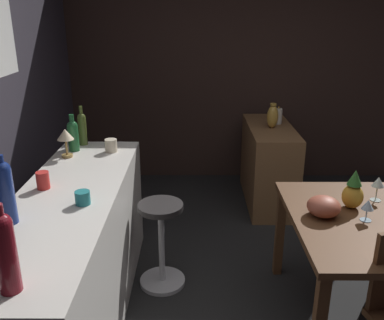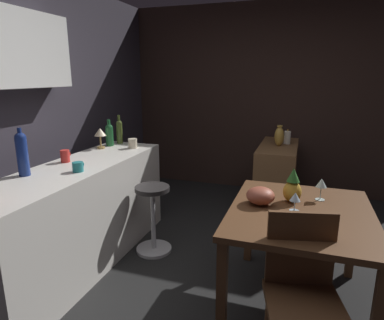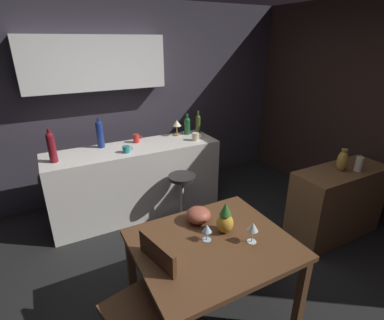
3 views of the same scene
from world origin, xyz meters
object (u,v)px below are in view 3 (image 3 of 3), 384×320
fruit_bowl (198,215)px  wine_bottle_cobalt (100,133)px  sideboard_cabinet (336,203)px  cup_cream (196,137)px  wine_glass_right (207,229)px  counter_lamp (177,124)px  dining_table (213,252)px  cup_teal (126,149)px  wine_bottle_green (187,125)px  cup_red (136,138)px  wine_bottle_olive (198,123)px  vase_brass (343,161)px  pineapple_centerpiece (225,220)px  chair_near_window (146,299)px  wine_glass_left (253,228)px  wine_bottle_ruby (51,146)px  pillar_candle_tall (359,164)px  bar_stool (182,198)px

fruit_bowl → wine_bottle_cobalt: bearing=102.9°
sideboard_cabinet → wine_bottle_cobalt: wine_bottle_cobalt is taller
cup_cream → wine_glass_right: bearing=-115.9°
wine_bottle_cobalt → counter_lamp: size_ratio=1.70×
dining_table → cup_teal: size_ratio=9.47×
wine_bottle_green → cup_red: size_ratio=2.53×
wine_bottle_cobalt → wine_bottle_olive: 1.32m
wine_bottle_cobalt → cup_red: (0.43, -0.02, -0.13)m
wine_bottle_cobalt → vase_brass: bearing=-38.7°
pineapple_centerpiece → vase_brass: size_ratio=1.04×
sideboard_cabinet → wine_bottle_green: bearing=121.0°
pineapple_centerpiece → dining_table: bearing=-154.7°
chair_near_window → wine_glass_left: 0.89m
chair_near_window → wine_bottle_ruby: size_ratio=2.48×
pillar_candle_tall → vase_brass: (-0.16, 0.09, 0.04)m
wine_bottle_ruby → pillar_candle_tall: bearing=-28.9°
wine_bottle_ruby → wine_bottle_cobalt: bearing=23.1°
wine_bottle_olive → sideboard_cabinet: bearing=-62.5°
wine_bottle_olive → vase_brass: bearing=-63.9°
cup_teal → fruit_bowl: bearing=-82.9°
cup_red → cup_cream: bearing=-21.6°
dining_table → wine_glass_left: (0.25, -0.13, 0.22)m
wine_glass_right → cup_cream: (0.80, 1.66, 0.11)m
wine_bottle_cobalt → chair_near_window: bearing=-95.2°
fruit_bowl → pillar_candle_tall: bearing=-2.4°
wine_bottle_green → cup_cream: bearing=-95.1°
chair_near_window → dining_table: bearing=3.6°
cup_cream → wine_bottle_ruby: bearing=177.6°
wine_glass_left → cup_red: (-0.18, 2.11, 0.09)m
pineapple_centerpiece → pillar_candle_tall: bearing=4.3°
bar_stool → wine_glass_left: size_ratio=3.91×
chair_near_window → cup_cream: bearing=52.6°
cup_red → vase_brass: 2.40m
dining_table → pillar_candle_tall: size_ratio=6.15×
wine_bottle_cobalt → cup_cream: bearing=-14.8°
wine_bottle_olive → vase_brass: wine_bottle_olive is taller
bar_stool → vase_brass: bearing=-35.9°
dining_table → bar_stool: 1.39m
sideboard_cabinet → fruit_bowl: (-1.79, -0.01, 0.39)m
sideboard_cabinet → wine_glass_left: size_ratio=6.65×
wine_glass_right → pillar_candle_tall: size_ratio=0.73×
counter_lamp → fruit_bowl: bearing=-109.8°
sideboard_cabinet → pillar_candle_tall: (0.11, -0.09, 0.49)m
chair_near_window → cup_red: cup_red is taller
sideboard_cabinet → wine_bottle_ruby: wine_bottle_ruby is taller
wine_glass_left → wine_glass_right: bearing=148.3°
dining_table → fruit_bowl: 0.32m
pineapple_centerpiece → bar_stool: bearing=79.3°
sideboard_cabinet → wine_bottle_olive: wine_bottle_olive is taller
cup_teal → vase_brass: (1.92, -1.39, -0.00)m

